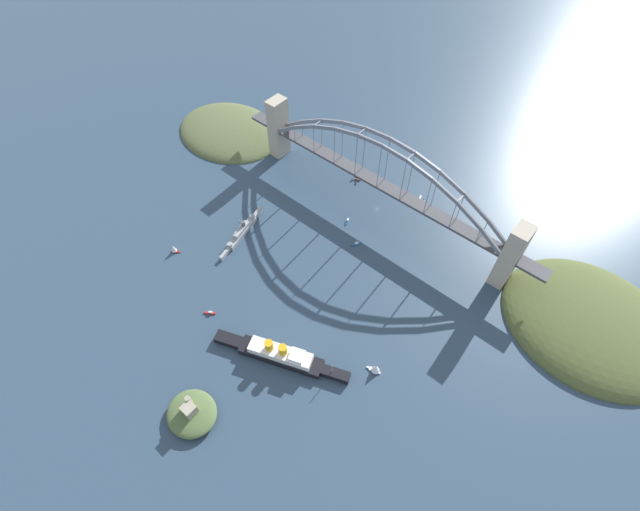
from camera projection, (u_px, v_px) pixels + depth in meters
ground_plane at (377, 209)px, 410.32m from camera, size 1400.00×1400.00×0.00m
harbor_arch_bridge at (380, 182)px, 384.63m from camera, size 301.00×18.09×76.03m
headland_west_shore at (592, 324)px, 337.58m from camera, size 131.21×114.82×29.79m
headland_east_shore at (231, 132)px, 478.56m from camera, size 116.57×93.53×18.51m
ocean_liner at (280, 355)px, 316.57m from camera, size 96.63×44.59×18.84m
naval_cruiser at (242, 231)px, 389.34m from camera, size 18.61×63.51×17.66m
fort_island_mid_harbor at (192, 413)px, 292.45m from camera, size 34.03×31.32×16.54m
seaplane_taxiing_near_bridge at (358, 177)px, 433.03m from camera, size 9.07×11.13×5.06m
seaplane_second_in_formation at (420, 200)px, 414.25m from camera, size 7.65×9.55×4.75m
small_boat_0 at (210, 313)px, 342.42m from camera, size 7.79×5.98×2.61m
small_boat_1 at (174, 248)px, 376.28m from camera, size 7.46×5.96×9.35m
small_boat_2 at (356, 244)px, 383.96m from camera, size 5.89×9.04×2.23m
small_boat_3 at (348, 221)px, 400.13m from camera, size 4.15×9.55×2.30m
small_boat_4 at (376, 368)px, 311.34m from camera, size 10.45×6.84×9.56m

